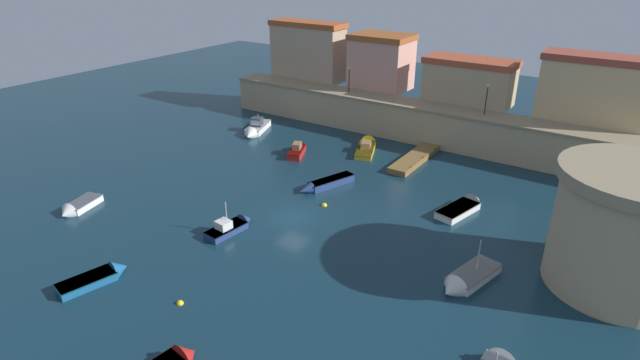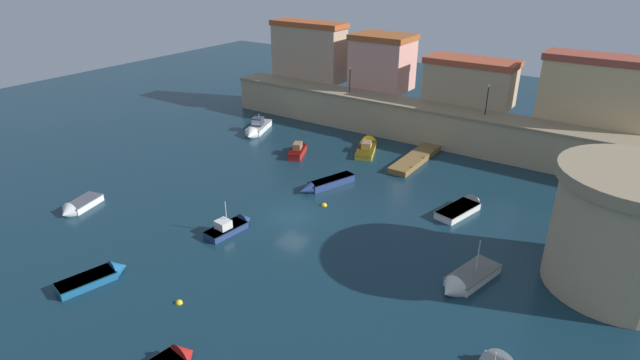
{
  "view_description": "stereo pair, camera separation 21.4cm",
  "coord_description": "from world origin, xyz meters",
  "px_view_note": "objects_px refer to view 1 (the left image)",
  "views": [
    {
      "loc": [
        23.48,
        -30.66,
        21.16
      ],
      "look_at": [
        0.0,
        4.2,
        1.95
      ],
      "focal_mm": 28.43,
      "sensor_mm": 36.0,
      "label": 1
    },
    {
      "loc": [
        23.65,
        -30.54,
        21.16
      ],
      "look_at": [
        0.0,
        4.2,
        1.95
      ],
      "focal_mm": 28.43,
      "sensor_mm": 36.0,
      "label": 2
    }
  ],
  "objects_px": {
    "moored_boat_3": "(99,277)",
    "moored_boat_10": "(255,129)",
    "moored_boat_5": "(324,184)",
    "mooring_buoy_2": "(324,206)",
    "moored_boat_11": "(367,146)",
    "fortress_tower": "(628,230)",
    "moored_boat_1": "(233,226)",
    "quay_lamp_1": "(487,95)",
    "moored_boat_8": "(77,207)",
    "quay_lamp_0": "(349,75)",
    "moored_boat_9": "(465,206)",
    "mooring_buoy_0": "(180,304)",
    "moored_boat_2": "(465,280)",
    "moored_boat_0": "(298,149)"
  },
  "relations": [
    {
      "from": "moored_boat_3",
      "to": "moored_boat_10",
      "type": "bearing_deg",
      "value": 34.15
    },
    {
      "from": "moored_boat_5",
      "to": "mooring_buoy_2",
      "type": "distance_m",
      "value": 3.85
    },
    {
      "from": "moored_boat_10",
      "to": "moored_boat_11",
      "type": "height_order",
      "value": "moored_boat_10"
    },
    {
      "from": "moored_boat_3",
      "to": "moored_boat_5",
      "type": "xyz_separation_m",
      "value": [
        4.67,
        21.47,
        0.08
      ]
    },
    {
      "from": "fortress_tower",
      "to": "moored_boat_1",
      "type": "xyz_separation_m",
      "value": [
        -26.96,
        -9.18,
        -3.95
      ]
    },
    {
      "from": "moored_boat_10",
      "to": "moored_boat_11",
      "type": "distance_m",
      "value": 14.66
    },
    {
      "from": "quay_lamp_1",
      "to": "moored_boat_8",
      "type": "bearing_deg",
      "value": -126.33
    },
    {
      "from": "quay_lamp_0",
      "to": "moored_boat_1",
      "type": "relative_size",
      "value": 0.69
    },
    {
      "from": "moored_boat_5",
      "to": "moored_boat_9",
      "type": "bearing_deg",
      "value": 122.86
    },
    {
      "from": "mooring_buoy_0",
      "to": "moored_boat_10",
      "type": "bearing_deg",
      "value": 122.21
    },
    {
      "from": "moored_boat_1",
      "to": "moored_boat_11",
      "type": "xyz_separation_m",
      "value": [
        0.01,
        22.66,
        -0.03
      ]
    },
    {
      "from": "moored_boat_2",
      "to": "moored_boat_9",
      "type": "distance_m",
      "value": 11.39
    },
    {
      "from": "quay_lamp_0",
      "to": "moored_boat_3",
      "type": "bearing_deg",
      "value": -85.11
    },
    {
      "from": "moored_boat_3",
      "to": "mooring_buoy_0",
      "type": "bearing_deg",
      "value": -64.89
    },
    {
      "from": "moored_boat_2",
      "to": "quay_lamp_1",
      "type": "bearing_deg",
      "value": -150.09
    },
    {
      "from": "quay_lamp_1",
      "to": "moored_boat_10",
      "type": "relative_size",
      "value": 0.53
    },
    {
      "from": "fortress_tower",
      "to": "moored_boat_10",
      "type": "height_order",
      "value": "fortress_tower"
    },
    {
      "from": "moored_boat_1",
      "to": "moored_boat_5",
      "type": "bearing_deg",
      "value": -3.15
    },
    {
      "from": "moored_boat_1",
      "to": "moored_boat_11",
      "type": "distance_m",
      "value": 22.66
    },
    {
      "from": "quay_lamp_0",
      "to": "moored_boat_10",
      "type": "xyz_separation_m",
      "value": [
        -8.06,
        -9.22,
        -6.08
      ]
    },
    {
      "from": "quay_lamp_0",
      "to": "moored_boat_3",
      "type": "relative_size",
      "value": 0.64
    },
    {
      "from": "fortress_tower",
      "to": "moored_boat_8",
      "type": "distance_m",
      "value": 43.4
    },
    {
      "from": "moored_boat_3",
      "to": "moored_boat_11",
      "type": "height_order",
      "value": "moored_boat_11"
    },
    {
      "from": "quay_lamp_1",
      "to": "moored_boat_8",
      "type": "xyz_separation_m",
      "value": [
        -25.01,
        -34.01,
        -6.39
      ]
    },
    {
      "from": "moored_boat_2",
      "to": "moored_boat_5",
      "type": "distance_m",
      "value": 18.38
    },
    {
      "from": "moored_boat_1",
      "to": "moored_boat_8",
      "type": "distance_m",
      "value": 14.74
    },
    {
      "from": "mooring_buoy_2",
      "to": "moored_boat_2",
      "type": "bearing_deg",
      "value": -16.91
    },
    {
      "from": "moored_boat_3",
      "to": "mooring_buoy_2",
      "type": "bearing_deg",
      "value": -7.01
    },
    {
      "from": "moored_boat_11",
      "to": "mooring_buoy_2",
      "type": "height_order",
      "value": "moored_boat_11"
    },
    {
      "from": "quay_lamp_1",
      "to": "moored_boat_3",
      "type": "xyz_separation_m",
      "value": [
        -14.13,
        -39.23,
        -6.4
      ]
    },
    {
      "from": "moored_boat_11",
      "to": "mooring_buoy_2",
      "type": "bearing_deg",
      "value": 172.55
    },
    {
      "from": "fortress_tower",
      "to": "quay_lamp_1",
      "type": "distance_m",
      "value": 25.28
    },
    {
      "from": "moored_boat_1",
      "to": "mooring_buoy_2",
      "type": "xyz_separation_m",
      "value": [
        3.86,
        7.86,
        -0.38
      ]
    },
    {
      "from": "moored_boat_8",
      "to": "quay_lamp_1",
      "type": "bearing_deg",
      "value": 128.83
    },
    {
      "from": "fortress_tower",
      "to": "mooring_buoy_0",
      "type": "bearing_deg",
      "value": -141.95
    },
    {
      "from": "fortress_tower",
      "to": "moored_boat_0",
      "type": "distance_m",
      "value": 33.82
    },
    {
      "from": "moored_boat_0",
      "to": "moored_boat_5",
      "type": "distance_m",
      "value": 9.51
    },
    {
      "from": "quay_lamp_0",
      "to": "moored_boat_2",
      "type": "xyz_separation_m",
      "value": [
        24.74,
        -25.39,
        -6.26
      ]
    },
    {
      "from": "moored_boat_8",
      "to": "mooring_buoy_2",
      "type": "xyz_separation_m",
      "value": [
        17.65,
        13.06,
        -0.34
      ]
    },
    {
      "from": "moored_boat_2",
      "to": "moored_boat_9",
      "type": "bearing_deg",
      "value": -146.44
    },
    {
      "from": "moored_boat_5",
      "to": "moored_boat_10",
      "type": "relative_size",
      "value": 0.97
    },
    {
      "from": "moored_boat_3",
      "to": "mooring_buoy_2",
      "type": "relative_size",
      "value": 9.63
    },
    {
      "from": "moored_boat_10",
      "to": "quay_lamp_1",
      "type": "bearing_deg",
      "value": 89.36
    },
    {
      "from": "moored_boat_11",
      "to": "mooring_buoy_0",
      "type": "bearing_deg",
      "value": 164.61
    },
    {
      "from": "moored_boat_8",
      "to": "moored_boat_9",
      "type": "bearing_deg",
      "value": 109.39
    },
    {
      "from": "moored_boat_3",
      "to": "moored_boat_9",
      "type": "height_order",
      "value": "moored_boat_9"
    },
    {
      "from": "fortress_tower",
      "to": "moored_boat_5",
      "type": "bearing_deg",
      "value": 175.72
    },
    {
      "from": "moored_boat_0",
      "to": "moored_boat_1",
      "type": "xyz_separation_m",
      "value": [
        5.73,
        -16.92,
        -0.1
      ]
    },
    {
      "from": "moored_boat_2",
      "to": "moored_boat_3",
      "type": "height_order",
      "value": "moored_boat_2"
    },
    {
      "from": "moored_boat_0",
      "to": "moored_boat_9",
      "type": "bearing_deg",
      "value": -121.53
    }
  ]
}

